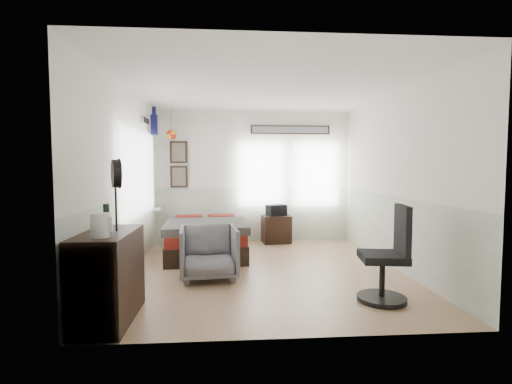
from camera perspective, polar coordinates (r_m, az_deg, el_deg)
ground_plane at (r=5.71m, az=1.33°, el=-11.92°), size 4.00×4.50×0.01m
room_shell at (r=5.67m, az=0.38°, el=4.52°), size 4.02×4.52×2.71m
wall_decor at (r=7.47m, az=-8.68°, el=8.06°), size 3.55×1.32×1.44m
bed at (r=6.68m, az=-7.73°, el=-7.01°), size 1.47×1.97×0.60m
dresser at (r=4.09m, az=-21.73°, el=-11.99°), size 0.48×1.00×0.90m
armchair at (r=5.25m, az=-7.28°, el=-9.17°), size 0.86×0.88×0.73m
nightstand at (r=7.64m, az=3.13°, el=-5.72°), size 0.59×0.49×0.56m
task_chair at (r=4.58m, az=19.65°, el=-10.15°), size 0.56×0.56×1.12m
kettle at (r=3.71m, az=-22.88°, el=-4.74°), size 0.20×0.17×0.22m
bottle at (r=4.24m, az=-22.04°, el=-3.44°), size 0.06×0.06×0.26m
stand_fan at (r=3.96m, az=-20.70°, el=2.47°), size 0.19×0.28×0.73m
black_bag at (r=7.58m, az=3.14°, el=-2.82°), size 0.44×0.37×0.22m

